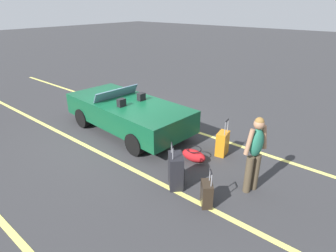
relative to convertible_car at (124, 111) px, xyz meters
name	(u,v)px	position (x,y,z in m)	size (l,w,h in m)	color
ground_plane	(129,130)	(-0.21, 0.01, -0.59)	(80.00, 80.00, 0.00)	#333335
lot_line_near	(156,119)	(-0.21, -1.23, -0.59)	(18.00, 0.12, 0.01)	#EAE066
lot_line_mid	(90,148)	(-0.21, 1.47, -0.59)	(18.00, 0.12, 0.01)	#EAE066
convertible_car	(124,111)	(0.00, 0.00, 0.00)	(4.25, 2.06, 1.24)	#0F4C2D
suitcase_large_black	(176,171)	(-3.06, 1.31, -0.22)	(0.54, 0.54, 1.00)	black
suitcase_medium_bright	(222,143)	(-3.14, -0.52, -0.28)	(0.31, 0.44, 0.98)	orange
suitcase_small_carryon	(207,194)	(-3.90, 1.42, -0.34)	(0.37, 0.39, 0.76)	#2D2319
duffel_bag	(194,155)	(-2.77, 0.23, -0.43)	(0.66, 0.39, 0.34)	red
traveler_person	(255,151)	(-4.36, 0.43, 0.34)	(0.32, 0.60, 1.65)	#4C3F2D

